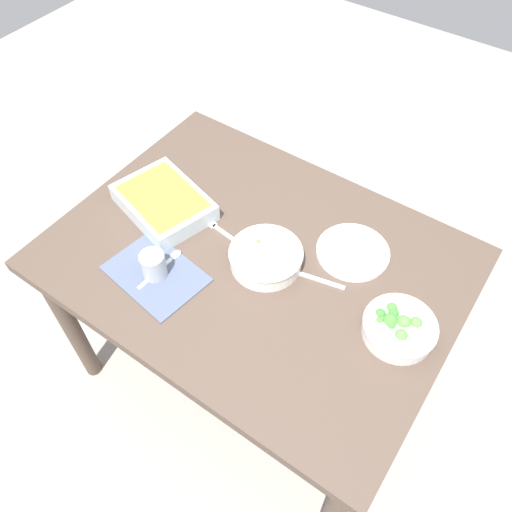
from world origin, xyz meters
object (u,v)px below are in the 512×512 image
Objects in this scene: drink_cup at (154,266)px; fork_on_table at (222,231)px; baking_dish at (164,202)px; spoon_spare at (166,264)px; spoon_by_stew at (307,276)px; spoon_by_broccoli at (391,319)px; side_plate at (353,252)px; broccoli_bowl at (399,327)px; stew_bowl at (266,257)px.

drink_cup is 0.48× the size of fork_on_table.
baking_dish is 0.23m from spoon_spare.
spoon_by_broccoli is (0.26, 0.01, 0.00)m from spoon_by_stew.
baking_dish is 0.26m from drink_cup.
spoon_by_broccoli is 0.57m from fork_on_table.
spoon_by_stew is at bearing 33.73° from drink_cup.
spoon_by_stew is 1.19× the size of spoon_by_broccoli.
spoon_spare is (-0.43, -0.36, -0.00)m from side_plate.
spoon_by_broccoli is 0.84× the size of spoon_spare.
side_plate is (-0.23, 0.17, -0.02)m from broccoli_bowl.
fork_on_table is at bearing 178.55° from broccoli_bowl.
side_plate reaches higher than fork_on_table.
spoon_by_stew is at bearing -113.16° from side_plate.
fork_on_table is (-0.31, -0.01, -0.00)m from spoon_by_stew.
broccoli_bowl is 0.90× the size of side_plate.
spoon_spare is (0.15, -0.17, -0.03)m from baking_dish.
side_plate is 0.17m from spoon_by_stew.
broccoli_bowl reaches higher than spoon_spare.
stew_bowl is 0.63× the size of baking_dish.
spoon_by_stew is 0.31m from fork_on_table.
stew_bowl is at bearing -136.62° from side_plate.
broccoli_bowl is at bearing 0.99° from stew_bowl.
stew_bowl reaches higher than spoon_by_stew.
spoon_spare is at bearing -143.94° from stew_bowl.
spoon_by_stew is 0.42m from spoon_spare.
baking_dish is 2.36× the size of spoon_by_broccoli.
spoon_by_stew is (0.52, 0.03, -0.03)m from baking_dish.
broccoli_bowl is 1.12× the size of fork_on_table.
spoon_spare is 0.20m from fork_on_table.
stew_bowl is 0.13m from spoon_by_stew.
stew_bowl reaches higher than spoon_spare.
spoon_by_broccoli is (0.78, 0.04, -0.03)m from baking_dish.
spoon_by_broccoli is at bearing 21.77° from drink_cup.
spoon_spare is at bearing -106.34° from fork_on_table.
spoon_by_broccoli is at bearing 5.06° from stew_bowl.
baking_dish is 1.99× the size of spoon_by_stew.
drink_cup reaches higher than side_plate.
spoon_by_stew is (-0.29, 0.02, -0.03)m from broccoli_bowl.
drink_cup is at bearing -137.36° from side_plate.
baking_dish is at bearing -172.59° from fork_on_table.
stew_bowl is at bearing 0.70° from baking_dish.
drink_cup is 0.44m from spoon_by_stew.
baking_dish is at bearing -179.15° from broccoli_bowl.
spoon_by_stew is at bearing 12.62° from stew_bowl.
stew_bowl is 1.25× the size of spoon_spare.
drink_cup is 0.49× the size of spoon_by_stew.
stew_bowl reaches higher than side_plate.
drink_cup reaches higher than broccoli_bowl.
side_plate is (0.43, 0.40, -0.03)m from drink_cup.
side_plate is at bearing 23.10° from fork_on_table.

